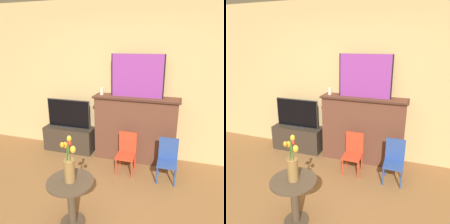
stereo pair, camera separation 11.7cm
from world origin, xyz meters
TOP-DOWN VIEW (x-y plane):
  - wall_back at (0.00, 2.13)m, footprint 8.00×0.06m
  - fireplace_mantel at (0.24, 1.93)m, footprint 1.44×0.38m
  - painting at (0.24, 1.93)m, footprint 0.87×0.03m
  - mantel_candle at (-0.37, 1.93)m, footprint 0.06×0.06m
  - tv_stand at (-1.03, 1.90)m, footprint 0.96×0.35m
  - tv_monitor at (-1.03, 1.91)m, footprint 0.85×0.12m
  - chair_red at (0.19, 1.51)m, footprint 0.29×0.29m
  - chair_blue at (0.83, 1.47)m, footprint 0.29×0.29m
  - side_table at (-0.15, 0.25)m, footprint 0.52×0.52m
  - vase_tulips at (-0.15, 0.25)m, footprint 0.18×0.16m

SIDE VIEW (x-z plane):
  - tv_stand at x=-1.03m, z-range 0.00..0.46m
  - chair_red at x=0.19m, z-range 0.03..0.67m
  - chair_blue at x=0.83m, z-range 0.03..0.67m
  - side_table at x=-0.15m, z-range 0.08..0.65m
  - fireplace_mantel at x=0.24m, z-range 0.01..1.15m
  - tv_monitor at x=-1.03m, z-range 0.46..1.00m
  - vase_tulips at x=-0.15m, z-range 0.51..1.02m
  - mantel_candle at x=-0.37m, z-range 1.14..1.26m
  - wall_back at x=0.00m, z-range 0.00..2.70m
  - painting at x=0.24m, z-range 1.14..1.84m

